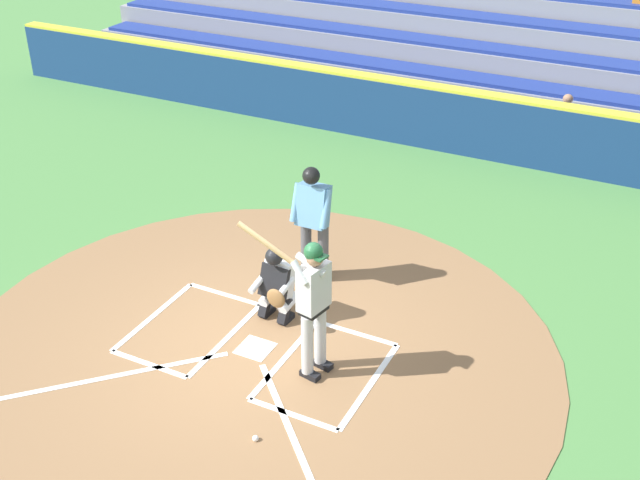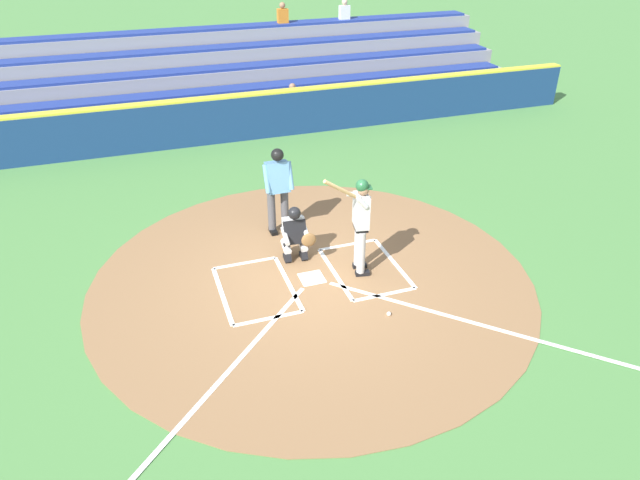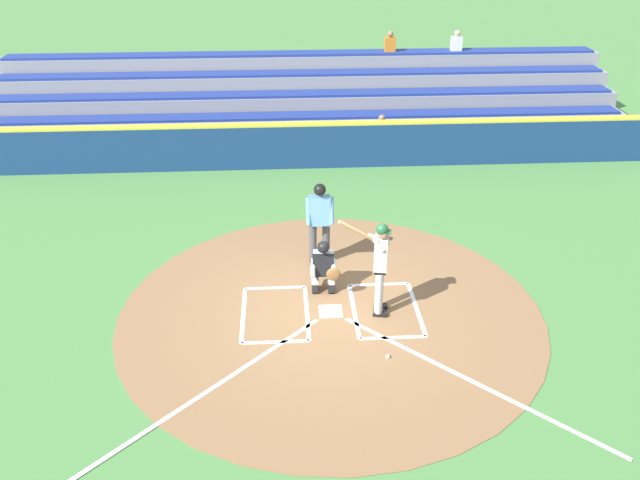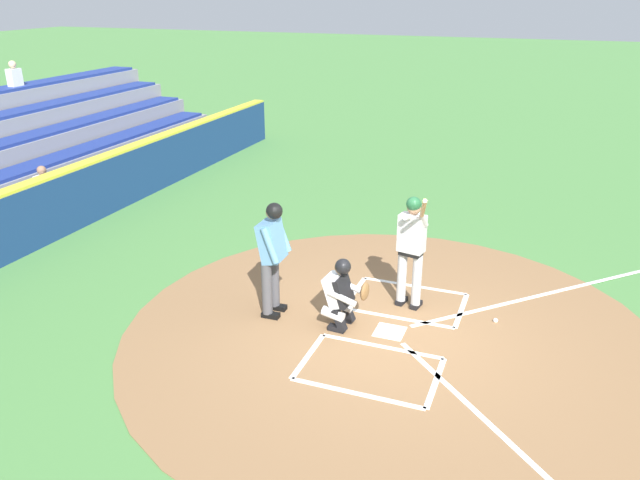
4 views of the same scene
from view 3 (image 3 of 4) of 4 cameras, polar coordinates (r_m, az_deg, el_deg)
The scene contains 9 objects.
ground_plane at distance 12.49m, azimuth 0.93°, elevation -6.29°, with size 120.00×120.00×0.00m, color #4C8442.
dirt_circle at distance 12.48m, azimuth 0.93°, elevation -6.26°, with size 8.00×8.00×0.01m, color olive.
home_plate_and_chalk at distance 11.76m, azimuth 1.26°, elevation -8.64°, with size 7.93×4.91×0.01m.
batter at distance 11.94m, azimuth 5.26°, elevation -1.93°, with size 1.03×0.58×2.13m.
catcher at distance 12.79m, azimuth 0.34°, elevation -2.24°, with size 0.59×0.64×1.13m.
plate_umpire at distance 13.55m, azimuth -0.03°, elevation 1.94°, with size 0.58×0.41×1.86m.
baseball at distance 11.39m, azimuth 5.94°, elevation -10.07°, with size 0.07×0.07×0.07m, color white.
backstop_wall at distance 18.91m, azimuth -0.80°, elevation 8.29°, with size 22.00×0.36×1.31m.
bleacher_stand at distance 21.95m, azimuth -1.22°, elevation 11.65°, with size 20.00×4.25×3.00m.
Camera 3 is at (0.84, 10.28, 7.04)m, focal length 36.69 mm.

